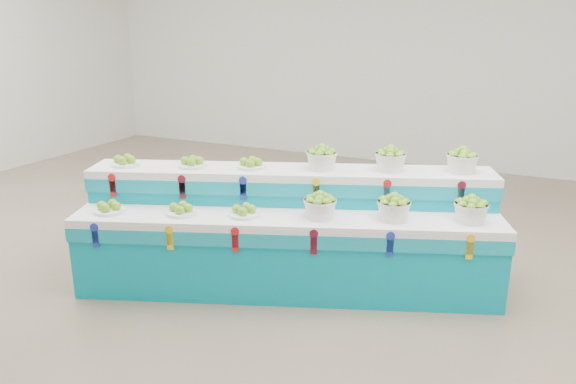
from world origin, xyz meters
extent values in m
plane|color=#70604D|center=(0.00, 0.00, 0.00)|extent=(10.00, 10.00, 0.00)
plane|color=silver|center=(0.00, 5.00, 2.00)|extent=(10.00, 0.00, 10.00)
cylinder|color=white|center=(-0.50, -0.67, 0.77)|extent=(0.34, 0.34, 0.11)
cylinder|color=white|center=(0.09, -0.45, 0.77)|extent=(0.34, 0.34, 0.11)
cylinder|color=white|center=(0.60, -0.26, 0.77)|extent=(0.34, 0.34, 0.11)
cylinder|color=white|center=(-0.66, -0.25, 1.07)|extent=(0.34, 0.34, 0.11)
cylinder|color=white|center=(-0.07, -0.03, 1.07)|extent=(0.34, 0.34, 0.11)
cylinder|color=white|center=(0.44, 0.16, 1.07)|extent=(0.34, 0.34, 0.11)
camera|label=1|loc=(2.82, -4.10, 2.29)|focal=34.67mm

